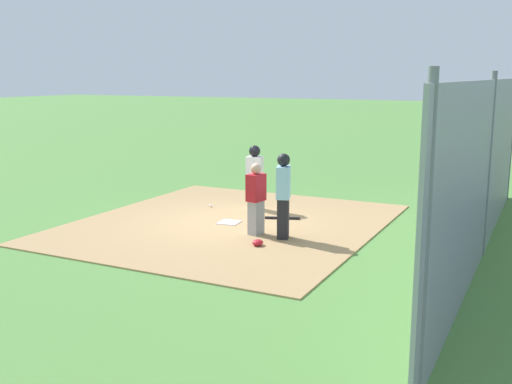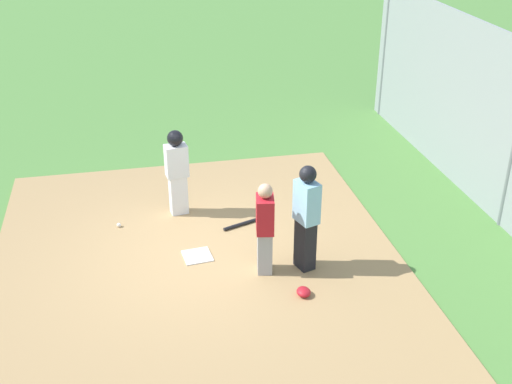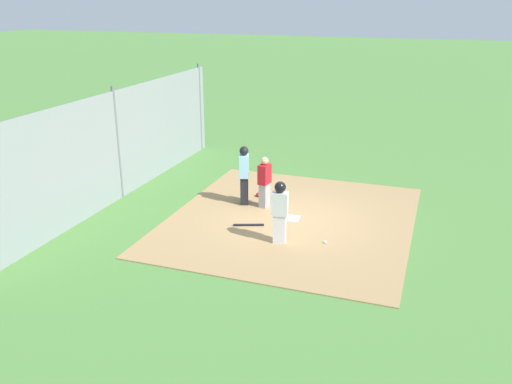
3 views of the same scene
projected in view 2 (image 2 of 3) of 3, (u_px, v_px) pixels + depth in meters
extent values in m
plane|color=#51843D|center=(197.00, 258.00, 10.45)|extent=(140.00, 140.00, 0.00)
cube|color=#A88456|center=(197.00, 257.00, 10.44)|extent=(7.20, 6.40, 0.03)
cube|color=white|center=(197.00, 256.00, 10.43)|extent=(0.48, 0.48, 0.02)
cube|color=#9E9EA3|center=(265.00, 251.00, 9.93)|extent=(0.33, 0.27, 0.71)
cube|color=#B21923|center=(265.00, 214.00, 9.64)|extent=(0.42, 0.32, 0.56)
sphere|color=tan|center=(265.00, 191.00, 9.46)|extent=(0.22, 0.22, 0.22)
cube|color=black|center=(305.00, 244.00, 9.99)|extent=(0.35, 0.30, 0.82)
cube|color=#8CC1E0|center=(307.00, 202.00, 9.65)|extent=(0.44, 0.37, 0.65)
sphere|color=black|center=(308.00, 174.00, 9.45)|extent=(0.26, 0.26, 0.26)
cube|color=silver|center=(178.00, 194.00, 11.58)|extent=(0.26, 0.33, 0.73)
cube|color=silver|center=(176.00, 161.00, 11.28)|extent=(0.31, 0.41, 0.58)
sphere|color=tan|center=(175.00, 139.00, 11.10)|extent=(0.23, 0.23, 0.23)
sphere|color=black|center=(175.00, 138.00, 11.09)|extent=(0.28, 0.28, 0.28)
cylinder|color=black|center=(244.00, 223.00, 11.33)|extent=(0.34, 0.78, 0.06)
ellipsoid|color=#B21923|center=(304.00, 292.00, 9.48)|extent=(0.24, 0.20, 0.12)
sphere|color=white|center=(119.00, 225.00, 11.26)|extent=(0.07, 0.07, 0.07)
cylinder|color=slate|center=(386.00, 48.00, 15.63)|extent=(0.10, 0.10, 3.35)
cylinder|color=black|center=(488.00, 72.00, 18.44)|extent=(0.62, 0.26, 0.60)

